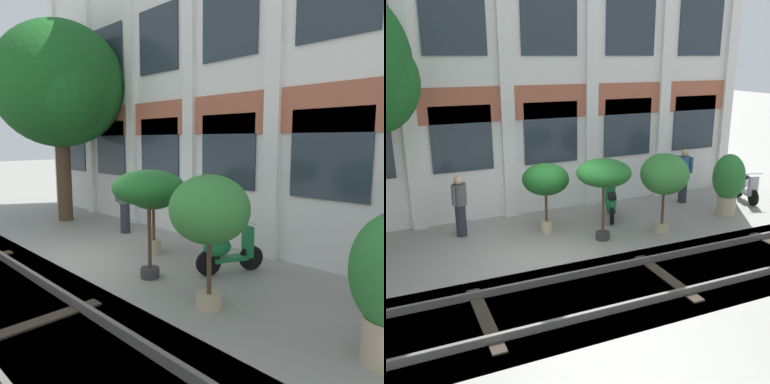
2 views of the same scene
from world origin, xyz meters
TOP-DOWN VIEW (x-y plane):
  - ground_plane at (0.00, 0.00)m, footprint 80.00×80.00m
  - apartment_facade at (0.00, 2.93)m, footprint 15.02×0.64m
  - broadleaf_tree at (-4.27, 1.35)m, footprint 4.11×3.92m
  - potted_plant_low_pan at (0.46, 1.08)m, footprint 1.16×1.16m
  - potted_plant_tall_urn at (1.56, 0.10)m, footprint 1.30×1.30m
  - potted_plant_terracotta_small at (3.17, -0.05)m, footprint 1.20×1.20m
  - scooter_second_parked at (2.41, 1.28)m, footprint 0.74×1.30m
  - resident_watching_tracks at (-1.55, 1.71)m, footprint 0.40×0.40m

SIDE VIEW (x-z plane):
  - ground_plane at x=0.00m, z-range 0.00..0.00m
  - scooter_second_parked at x=2.41m, z-range -0.05..0.93m
  - resident_watching_tracks at x=-1.55m, z-range 0.05..1.59m
  - potted_plant_low_pan at x=0.46m, z-range 0.47..2.25m
  - potted_plant_terracotta_small at x=3.17m, z-range 0.47..2.49m
  - potted_plant_tall_urn at x=1.56m, z-range 0.64..2.63m
  - broadleaf_tree at x=-4.27m, z-range 1.03..7.05m
  - apartment_facade at x=0.00m, z-range -0.02..8.56m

